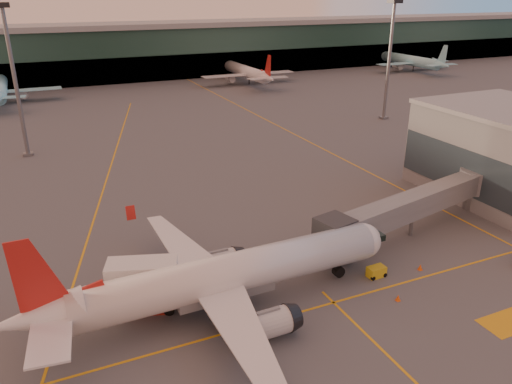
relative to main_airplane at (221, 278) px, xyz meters
name	(u,v)px	position (x,y,z in m)	size (l,w,h in m)	color
ground	(315,349)	(5.03, -8.24, -3.49)	(600.00, 600.00, 0.00)	#4C4F54
taxi_markings	(123,184)	(-2.29, 36.25, -3.49)	(100.12, 173.00, 0.01)	orange
terminal	(86,54)	(5.03, 133.55, 5.27)	(400.00, 20.00, 17.60)	#19382D
gate_building	(510,152)	(46.96, 9.69, 2.80)	(18.40, 22.40, 12.60)	slate
mast_west_near	(13,71)	(-14.97, 57.76, 11.37)	(2.40, 2.40, 25.60)	slate
mast_east_near	(390,52)	(60.03, 53.76, 11.37)	(2.40, 2.40, 25.60)	slate
distant_aircraft_row	(19,101)	(-15.97, 109.76, -3.49)	(290.00, 34.00, 13.00)	#92E2F4
main_airplane	(221,278)	(0.00, 0.00, 0.00)	(35.58, 31.97, 10.75)	silver
jet_bridge	(420,203)	(27.46, 5.31, 0.26)	(29.58, 9.29, 5.49)	slate
catering_truck	(144,282)	(-6.28, 3.25, -0.72)	(6.82, 4.58, 4.88)	maroon
gpu_cart	(376,272)	(16.55, -1.09, -2.95)	(1.97, 1.21, 1.12)	gold
cone_nose	(420,267)	(21.61, -1.93, -3.19)	(0.49, 0.49, 0.63)	#EE540C
cone_fwd	(398,298)	(15.80, -5.47, -3.19)	(0.49, 0.49, 0.62)	#EE540C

